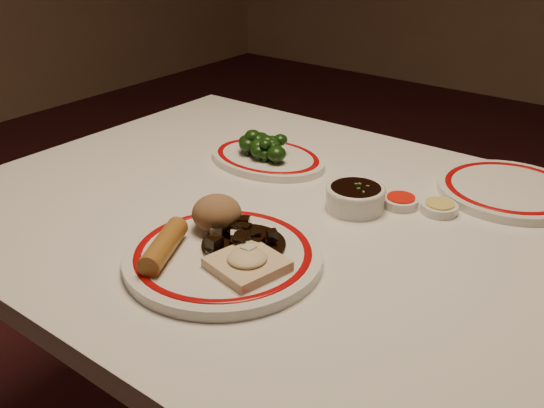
{
  "coord_description": "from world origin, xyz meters",
  "views": [
    {
      "loc": [
        0.55,
        -0.76,
        1.24
      ],
      "look_at": [
        0.01,
        -0.07,
        0.8
      ],
      "focal_mm": 40.0,
      "sensor_mm": 36.0,
      "label": 1
    }
  ],
  "objects_px": {
    "broccoli_pile": "(264,145)",
    "rice_mound": "(217,213)",
    "soy_bowl": "(355,198)",
    "fried_wonton": "(247,262)",
    "broccoli_plate": "(268,158)",
    "dining_table": "(290,258)",
    "main_plate": "(223,256)",
    "spring_roll": "(164,246)",
    "stirfry_heap": "(241,240)"
  },
  "relations": [
    {
      "from": "rice_mound",
      "to": "spring_roll",
      "type": "bearing_deg",
      "value": -93.66
    },
    {
      "from": "dining_table",
      "to": "soy_bowl",
      "type": "relative_size",
      "value": 11.68
    },
    {
      "from": "spring_roll",
      "to": "rice_mound",
      "type": "bearing_deg",
      "value": 60.54
    },
    {
      "from": "stirfry_heap",
      "to": "soy_bowl",
      "type": "height_order",
      "value": "stirfry_heap"
    },
    {
      "from": "broccoli_plate",
      "to": "dining_table",
      "type": "bearing_deg",
      "value": -42.34
    },
    {
      "from": "main_plate",
      "to": "rice_mound",
      "type": "bearing_deg",
      "value": 138.96
    },
    {
      "from": "dining_table",
      "to": "fried_wonton",
      "type": "relative_size",
      "value": 10.73
    },
    {
      "from": "spring_roll",
      "to": "stirfry_heap",
      "type": "relative_size",
      "value": 0.95
    },
    {
      "from": "broccoli_pile",
      "to": "broccoli_plate",
      "type": "bearing_deg",
      "value": 40.13
    },
    {
      "from": "spring_roll",
      "to": "stirfry_heap",
      "type": "distance_m",
      "value": 0.12
    },
    {
      "from": "fried_wonton",
      "to": "broccoli_plate",
      "type": "relative_size",
      "value": 0.43
    },
    {
      "from": "broccoli_pile",
      "to": "soy_bowl",
      "type": "height_order",
      "value": "broccoli_pile"
    },
    {
      "from": "dining_table",
      "to": "spring_roll",
      "type": "height_order",
      "value": "spring_roll"
    },
    {
      "from": "dining_table",
      "to": "main_plate",
      "type": "height_order",
      "value": "main_plate"
    },
    {
      "from": "fried_wonton",
      "to": "broccoli_pile",
      "type": "distance_m",
      "value": 0.44
    },
    {
      "from": "main_plate",
      "to": "soy_bowl",
      "type": "bearing_deg",
      "value": 76.36
    },
    {
      "from": "spring_roll",
      "to": "soy_bowl",
      "type": "relative_size",
      "value": 1.19
    },
    {
      "from": "fried_wonton",
      "to": "broccoli_plate",
      "type": "xyz_separation_m",
      "value": [
        -0.25,
        0.36,
        -0.02
      ]
    },
    {
      "from": "dining_table",
      "to": "fried_wonton",
      "type": "bearing_deg",
      "value": -70.44
    },
    {
      "from": "soy_bowl",
      "to": "fried_wonton",
      "type": "bearing_deg",
      "value": -91.58
    },
    {
      "from": "broccoli_pile",
      "to": "soy_bowl",
      "type": "xyz_separation_m",
      "value": [
        0.26,
        -0.07,
        -0.02
      ]
    },
    {
      "from": "dining_table",
      "to": "stirfry_heap",
      "type": "xyz_separation_m",
      "value": [
        0.02,
        -0.16,
        0.12
      ]
    },
    {
      "from": "broccoli_plate",
      "to": "stirfry_heap",
      "type": "bearing_deg",
      "value": -58.29
    },
    {
      "from": "dining_table",
      "to": "rice_mound",
      "type": "relative_size",
      "value": 15.22
    },
    {
      "from": "broccoli_pile",
      "to": "rice_mound",
      "type": "bearing_deg",
      "value": -65.14
    },
    {
      "from": "dining_table",
      "to": "rice_mound",
      "type": "xyz_separation_m",
      "value": [
        -0.04,
        -0.14,
        0.14
      ]
    },
    {
      "from": "stirfry_heap",
      "to": "soy_bowl",
      "type": "xyz_separation_m",
      "value": [
        0.06,
        0.24,
        -0.01
      ]
    },
    {
      "from": "soy_bowl",
      "to": "stirfry_heap",
      "type": "bearing_deg",
      "value": -103.44
    },
    {
      "from": "broccoli_plate",
      "to": "soy_bowl",
      "type": "relative_size",
      "value": 2.54
    },
    {
      "from": "dining_table",
      "to": "rice_mound",
      "type": "distance_m",
      "value": 0.2
    },
    {
      "from": "dining_table",
      "to": "soy_bowl",
      "type": "xyz_separation_m",
      "value": [
        0.08,
        0.08,
        0.11
      ]
    },
    {
      "from": "rice_mound",
      "to": "broccoli_plate",
      "type": "height_order",
      "value": "rice_mound"
    },
    {
      "from": "rice_mound",
      "to": "fried_wonton",
      "type": "height_order",
      "value": "rice_mound"
    },
    {
      "from": "broccoli_plate",
      "to": "broccoli_pile",
      "type": "distance_m",
      "value": 0.03
    },
    {
      "from": "stirfry_heap",
      "to": "broccoli_pile",
      "type": "relative_size",
      "value": 1.01
    },
    {
      "from": "rice_mound",
      "to": "soy_bowl",
      "type": "distance_m",
      "value": 0.26
    },
    {
      "from": "rice_mound",
      "to": "main_plate",
      "type": "bearing_deg",
      "value": -41.04
    },
    {
      "from": "soy_bowl",
      "to": "rice_mound",
      "type": "bearing_deg",
      "value": -118.14
    },
    {
      "from": "rice_mound",
      "to": "soy_bowl",
      "type": "relative_size",
      "value": 0.77
    },
    {
      "from": "dining_table",
      "to": "fried_wonton",
      "type": "xyz_separation_m",
      "value": [
        0.07,
        -0.21,
        0.12
      ]
    },
    {
      "from": "spring_roll",
      "to": "main_plate",
      "type": "bearing_deg",
      "value": 18.91
    },
    {
      "from": "stirfry_heap",
      "to": "soy_bowl",
      "type": "distance_m",
      "value": 0.25
    },
    {
      "from": "main_plate",
      "to": "broccoli_plate",
      "type": "relative_size",
      "value": 1.22
    },
    {
      "from": "main_plate",
      "to": "rice_mound",
      "type": "xyz_separation_m",
      "value": [
        -0.05,
        0.05,
        0.04
      ]
    },
    {
      "from": "main_plate",
      "to": "broccoli_pile",
      "type": "distance_m",
      "value": 0.39
    },
    {
      "from": "spring_roll",
      "to": "broccoli_plate",
      "type": "distance_m",
      "value": 0.43
    },
    {
      "from": "fried_wonton",
      "to": "stirfry_heap",
      "type": "bearing_deg",
      "value": 137.17
    },
    {
      "from": "fried_wonton",
      "to": "dining_table",
      "type": "bearing_deg",
      "value": 109.56
    },
    {
      "from": "main_plate",
      "to": "rice_mound",
      "type": "distance_m",
      "value": 0.08
    },
    {
      "from": "fried_wonton",
      "to": "spring_roll",
      "type": "bearing_deg",
      "value": -158.76
    }
  ]
}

